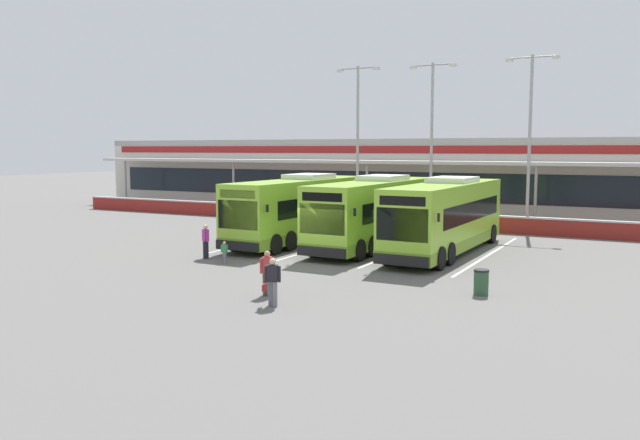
% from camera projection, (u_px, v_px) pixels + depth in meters
% --- Properties ---
extents(ground_plane, '(200.00, 200.00, 0.00)m').
position_uv_depth(ground_plane, '(321.00, 263.00, 29.60)').
color(ground_plane, '#605E5B').
extents(terminal_building, '(70.00, 13.00, 6.00)m').
position_uv_depth(terminal_building, '(473.00, 176.00, 52.91)').
color(terminal_building, beige).
rests_on(terminal_building, ground).
extents(red_barrier_wall, '(60.00, 0.40, 1.10)m').
position_uv_depth(red_barrier_wall, '(424.00, 220.00, 42.28)').
color(red_barrier_wall, maroon).
rests_on(red_barrier_wall, ground).
extents(coach_bus_leftmost, '(2.99, 12.18, 3.78)m').
position_uv_depth(coach_bus_leftmost, '(301.00, 210.00, 36.23)').
color(coach_bus_leftmost, '#8CC633').
rests_on(coach_bus_leftmost, ground).
extents(coach_bus_left_centre, '(2.99, 12.18, 3.78)m').
position_uv_depth(coach_bus_left_centre, '(376.00, 213.00, 34.40)').
color(coach_bus_left_centre, '#8CC633').
rests_on(coach_bus_left_centre, ground).
extents(coach_bus_centre, '(2.99, 12.18, 3.78)m').
position_uv_depth(coach_bus_centre, '(446.00, 218.00, 32.20)').
color(coach_bus_centre, '#8CC633').
rests_on(coach_bus_centre, ground).
extents(bay_stripe_far_west, '(0.14, 13.00, 0.01)m').
position_uv_depth(bay_stripe_far_west, '(274.00, 238.00, 37.80)').
color(bay_stripe_far_west, silver).
rests_on(bay_stripe_far_west, ground).
extents(bay_stripe_west, '(0.14, 13.00, 0.01)m').
position_uv_depth(bay_stripe_west, '(338.00, 243.00, 35.85)').
color(bay_stripe_west, silver).
rests_on(bay_stripe_west, ground).
extents(bay_stripe_mid_west, '(0.14, 13.00, 0.01)m').
position_uv_depth(bay_stripe_mid_west, '(409.00, 248.00, 33.90)').
color(bay_stripe_mid_west, silver).
rests_on(bay_stripe_mid_west, ground).
extents(bay_stripe_centre, '(0.14, 13.00, 0.01)m').
position_uv_depth(bay_stripe_centre, '(490.00, 254.00, 31.95)').
color(bay_stripe_centre, silver).
rests_on(bay_stripe_centre, ground).
extents(pedestrian_with_handbag, '(0.65, 0.43, 1.62)m').
position_uv_depth(pedestrian_with_handbag, '(272.00, 281.00, 21.33)').
color(pedestrian_with_handbag, slate).
rests_on(pedestrian_with_handbag, ground).
extents(pedestrian_in_dark_coat, '(0.45, 0.44, 1.62)m').
position_uv_depth(pedestrian_in_dark_coat, '(267.00, 272.00, 22.86)').
color(pedestrian_in_dark_coat, '#4C4238').
rests_on(pedestrian_in_dark_coat, ground).
extents(pedestrian_child, '(0.33, 0.18, 1.00)m').
position_uv_depth(pedestrian_child, '(224.00, 252.00, 29.43)').
color(pedestrian_child, slate).
rests_on(pedestrian_child, ground).
extents(pedestrian_near_bin, '(0.51, 0.41, 1.62)m').
position_uv_depth(pedestrian_near_bin, '(206.00, 240.00, 30.69)').
color(pedestrian_near_bin, black).
rests_on(pedestrian_near_bin, ground).
extents(lamp_post_west, '(3.24, 0.28, 11.00)m').
position_uv_depth(lamp_post_west, '(358.00, 134.00, 45.85)').
color(lamp_post_west, '#9E9EA3').
rests_on(lamp_post_west, ground).
extents(lamp_post_centre, '(3.24, 0.28, 11.00)m').
position_uv_depth(lamp_post_centre, '(432.00, 133.00, 44.07)').
color(lamp_post_centre, '#9E9EA3').
rests_on(lamp_post_centre, ground).
extents(lamp_post_east, '(3.24, 0.28, 11.00)m').
position_uv_depth(lamp_post_east, '(530.00, 131.00, 40.36)').
color(lamp_post_east, '#9E9EA3').
rests_on(lamp_post_east, ground).
extents(litter_bin, '(0.54, 0.54, 0.93)m').
position_uv_depth(litter_bin, '(481.00, 282.00, 23.02)').
color(litter_bin, '#2D5133').
rests_on(litter_bin, ground).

